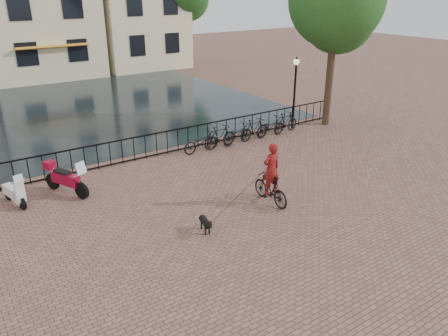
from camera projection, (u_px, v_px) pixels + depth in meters
ground at (284, 242)px, 12.15m from camera, size 100.00×100.00×0.00m
canal_water at (87, 108)px, 25.37m from camera, size 20.00×20.00×0.00m
railing at (157, 145)px, 18.06m from camera, size 20.00×0.05×1.02m
tree_near_right at (337, 0)px, 20.16m from camera, size 4.48×4.48×8.24m
lamp_post at (295, 81)px, 20.75m from camera, size 0.30×0.30×3.45m
cyclist at (271, 177)px, 14.01m from camera, size 0.77×1.78×2.42m
dog at (205, 224)px, 12.58m from camera, size 0.39×0.79×0.51m
motorcycle at (65, 176)px, 14.71m from camera, size 1.21×1.92×1.36m
scooter at (12, 187)px, 14.01m from camera, size 0.70×1.39×1.24m
parked_bike_0 at (201, 142)px, 18.56m from camera, size 1.74×0.67×0.90m
parked_bike_1 at (220, 137)px, 19.03m from camera, size 1.69×0.59×1.00m
parked_bike_2 at (237, 134)px, 19.54m from camera, size 1.79×0.84×0.90m
parked_bike_3 at (254, 129)px, 20.01m from camera, size 1.69×0.59×1.00m
parked_bike_4 at (270, 127)px, 20.52m from camera, size 1.75×0.70×0.90m
parked_bike_5 at (286, 123)px, 20.99m from camera, size 1.72×0.71×1.00m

